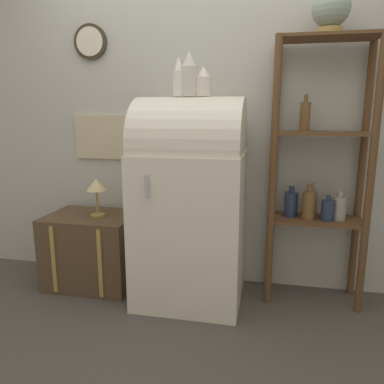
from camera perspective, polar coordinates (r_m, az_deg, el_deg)
ground_plane at (r=2.72m, az=-1.18°, el=-17.55°), size 12.00×12.00×0.00m
wall_back at (r=2.92m, az=1.20°, el=12.26°), size 7.00×0.09×2.70m
refrigerator at (r=2.63m, az=-0.20°, el=-1.00°), size 0.74×0.71×1.44m
suitcase_trunk at (r=3.08m, az=-14.91°, el=-8.47°), size 0.67×0.51×0.56m
shelf_unit at (r=2.71m, az=18.63°, el=3.61°), size 0.66×0.32×1.82m
globe at (r=2.73m, az=20.44°, el=24.65°), size 0.24×0.24×0.28m
vase_left at (r=2.58m, az=-2.06°, el=16.95°), size 0.07×0.07×0.26m
vase_center at (r=2.59m, az=-0.41°, el=17.35°), size 0.12×0.12×0.30m
vase_right at (r=2.57m, az=1.77°, el=16.30°), size 0.11×0.11×0.19m
desk_lamp at (r=2.90m, az=-14.37°, el=0.65°), size 0.15×0.15×0.29m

